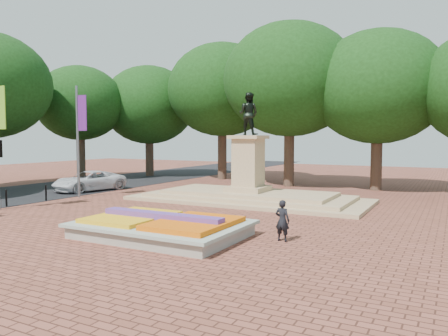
# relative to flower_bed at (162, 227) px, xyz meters

# --- Properties ---
(ground) EXTENTS (90.00, 90.00, 0.00)m
(ground) POSITION_rel_flower_bed_xyz_m (-1.03, 2.00, -0.38)
(ground) COLOR brown
(ground) RESTS_ON ground
(asphalt_street) EXTENTS (9.00, 90.00, 0.02)m
(asphalt_street) POSITION_rel_flower_bed_xyz_m (-16.03, 7.00, -0.37)
(asphalt_street) COLOR black
(asphalt_street) RESTS_ON ground
(flower_bed) EXTENTS (6.30, 4.30, 0.91)m
(flower_bed) POSITION_rel_flower_bed_xyz_m (0.00, 0.00, 0.00)
(flower_bed) COLOR gray
(flower_bed) RESTS_ON ground
(monument) EXTENTS (14.00, 6.00, 6.40)m
(monument) POSITION_rel_flower_bed_xyz_m (-1.03, 10.00, 0.50)
(monument) COLOR tan
(monument) RESTS_ON ground
(tree_row_back) EXTENTS (44.80, 8.80, 10.43)m
(tree_row_back) POSITION_rel_flower_bed_xyz_m (1.31, 20.00, 6.29)
(tree_row_back) COLOR #392A1F
(tree_row_back) RESTS_ON ground
(van) EXTENTS (3.43, 5.49, 1.42)m
(van) POSITION_rel_flower_bed_xyz_m (-13.03, 9.17, 0.33)
(van) COLOR silver
(van) RESTS_ON ground
(pedestrian) EXTENTS (0.58, 0.41, 1.52)m
(pedestrian) POSITION_rel_flower_bed_xyz_m (4.31, 1.44, 0.38)
(pedestrian) COLOR black
(pedestrian) RESTS_ON ground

